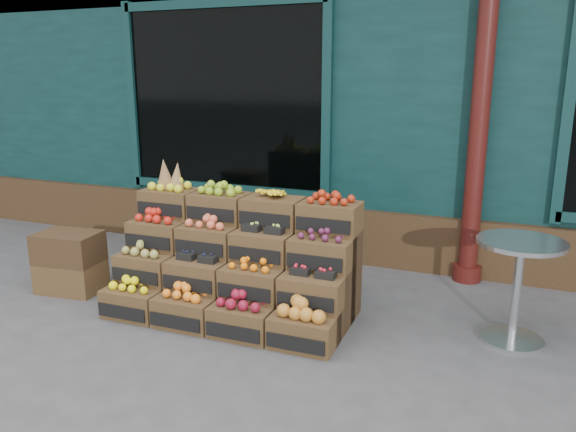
% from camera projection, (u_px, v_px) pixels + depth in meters
% --- Properties ---
extents(ground, '(60.00, 60.00, 0.00)m').
position_uv_depth(ground, '(277.00, 347.00, 4.29)').
color(ground, '#434345').
rests_on(ground, ground).
extents(shop_facade, '(12.00, 6.24, 4.80)m').
position_uv_depth(shop_facade, '(414.00, 48.00, 8.28)').
color(shop_facade, '#0C2929').
rests_on(shop_facade, ground).
extents(crate_display, '(2.06, 1.03, 1.28)m').
position_uv_depth(crate_display, '(235.00, 268.00, 4.86)').
color(crate_display, '#49341D').
rests_on(crate_display, ground).
extents(spare_crates, '(0.62, 0.46, 0.58)m').
position_uv_depth(spare_crates, '(70.00, 262.00, 5.34)').
color(spare_crates, '#49341D').
rests_on(spare_crates, ground).
extents(bistro_table, '(0.65, 0.65, 0.82)m').
position_uv_depth(bistro_table, '(518.00, 279.00, 4.26)').
color(bistro_table, silver).
rests_on(bistro_table, ground).
extents(shopkeeper, '(0.81, 0.53, 2.19)m').
position_uv_depth(shopkeeper, '(269.00, 148.00, 7.22)').
color(shopkeeper, '#1D652B').
rests_on(shopkeeper, ground).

